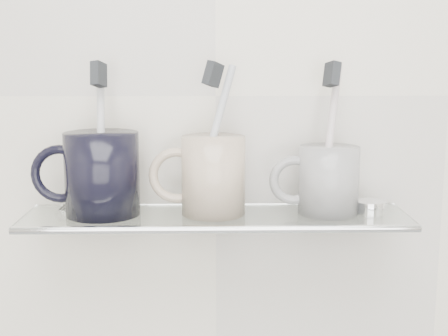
{
  "coord_description": "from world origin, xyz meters",
  "views": [
    {
      "loc": [
        -0.01,
        0.25,
        1.31
      ],
      "look_at": [
        0.01,
        1.04,
        1.16
      ],
      "focal_mm": 50.0,
      "sensor_mm": 36.0,
      "label": 1
    }
  ],
  "objects_px": {
    "shelf_glass": "(216,217)",
    "mug_right": "(329,180)",
    "mug_left": "(102,174)",
    "mug_center": "(213,175)"
  },
  "relations": [
    {
      "from": "shelf_glass",
      "to": "mug_right",
      "type": "distance_m",
      "value": 0.15
    },
    {
      "from": "mug_right",
      "to": "mug_center",
      "type": "bearing_deg",
      "value": -156.5
    },
    {
      "from": "mug_left",
      "to": "shelf_glass",
      "type": "bearing_deg",
      "value": -25.05
    },
    {
      "from": "shelf_glass",
      "to": "mug_center",
      "type": "bearing_deg",
      "value": 125.2
    },
    {
      "from": "mug_center",
      "to": "mug_right",
      "type": "bearing_deg",
      "value": -19.53
    },
    {
      "from": "mug_left",
      "to": "mug_right",
      "type": "distance_m",
      "value": 0.29
    },
    {
      "from": "mug_left",
      "to": "mug_center",
      "type": "height_order",
      "value": "mug_left"
    },
    {
      "from": "mug_center",
      "to": "mug_left",
      "type": "bearing_deg",
      "value": 160.47
    },
    {
      "from": "mug_left",
      "to": "mug_center",
      "type": "xyz_separation_m",
      "value": [
        0.14,
        0.0,
        -0.0
      ]
    },
    {
      "from": "shelf_glass",
      "to": "mug_left",
      "type": "height_order",
      "value": "mug_left"
    }
  ]
}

